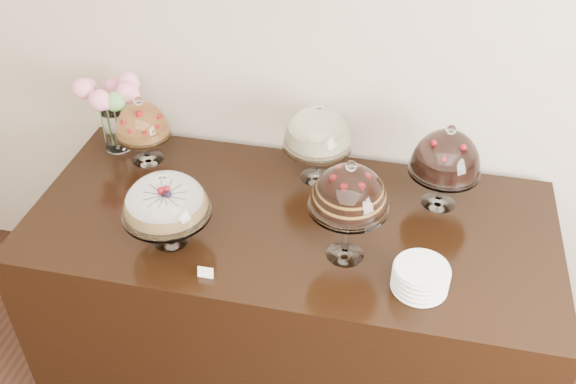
% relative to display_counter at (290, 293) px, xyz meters
% --- Properties ---
extents(wall_back, '(5.00, 0.04, 3.00)m').
position_rel_display_counter_xyz_m(wall_back, '(0.26, 0.55, 1.05)').
color(wall_back, '#C0B29B').
rests_on(wall_back, ground).
extents(display_counter, '(2.20, 1.00, 0.90)m').
position_rel_display_counter_xyz_m(display_counter, '(0.00, 0.00, 0.00)').
color(display_counter, black).
rests_on(display_counter, ground).
extents(cake_stand_sugar_sponge, '(0.35, 0.35, 0.34)m').
position_rel_display_counter_xyz_m(cake_stand_sugar_sponge, '(-0.44, -0.23, 0.66)').
color(cake_stand_sugar_sponge, white).
rests_on(cake_stand_sugar_sponge, display_counter).
extents(cake_stand_choco_layer, '(0.30, 0.30, 0.45)m').
position_rel_display_counter_xyz_m(cake_stand_choco_layer, '(0.25, -0.17, 0.76)').
color(cake_stand_choco_layer, white).
rests_on(cake_stand_choco_layer, display_counter).
extents(cake_stand_cheesecake, '(0.31, 0.31, 0.39)m').
position_rel_display_counter_xyz_m(cake_stand_cheesecake, '(0.05, 0.31, 0.70)').
color(cake_stand_cheesecake, white).
rests_on(cake_stand_cheesecake, display_counter).
extents(cake_stand_dark_choco, '(0.30, 0.30, 0.39)m').
position_rel_display_counter_xyz_m(cake_stand_dark_choco, '(0.60, 0.24, 0.69)').
color(cake_stand_dark_choco, white).
rests_on(cake_stand_dark_choco, display_counter).
extents(cake_stand_fruit_tart, '(0.26, 0.26, 0.33)m').
position_rel_display_counter_xyz_m(cake_stand_fruit_tart, '(-0.75, 0.28, 0.65)').
color(cake_stand_fruit_tart, white).
rests_on(cake_stand_fruit_tart, display_counter).
extents(flower_vase, '(0.30, 0.29, 0.39)m').
position_rel_display_counter_xyz_m(flower_vase, '(-0.92, 0.35, 0.69)').
color(flower_vase, white).
rests_on(flower_vase, display_counter).
extents(plate_stack, '(0.20, 0.20, 0.10)m').
position_rel_display_counter_xyz_m(plate_stack, '(0.55, -0.29, 0.50)').
color(plate_stack, white).
rests_on(plate_stack, display_counter).
extents(price_card_left, '(0.06, 0.02, 0.04)m').
position_rel_display_counter_xyz_m(price_card_left, '(-0.24, -0.40, 0.47)').
color(price_card_left, white).
rests_on(price_card_left, display_counter).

